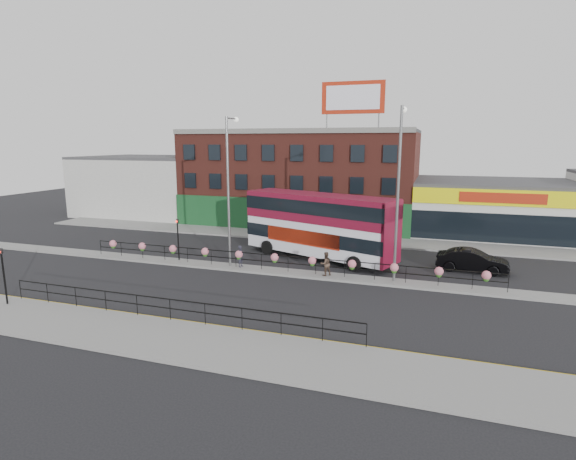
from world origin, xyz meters
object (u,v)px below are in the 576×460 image
(pedestrian_a, at_px, (241,256))
(lamp_column_west, at_px, (230,179))
(lamp_column_east, at_px, (399,179))
(double_decker_bus, at_px, (319,220))
(pedestrian_b, at_px, (326,264))
(car, at_px, (472,261))

(pedestrian_a, relative_size, lamp_column_west, 0.15)
(pedestrian_a, distance_m, lamp_column_east, 12.36)
(double_decker_bus, relative_size, pedestrian_b, 7.86)
(pedestrian_a, relative_size, lamp_column_east, 0.14)
(pedestrian_a, xyz_separation_m, pedestrian_b, (6.35, -0.17, 0.03))
(car, distance_m, pedestrian_a, 16.57)
(double_decker_bus, bearing_deg, car, -0.28)
(double_decker_bus, distance_m, pedestrian_a, 6.90)
(pedestrian_a, bearing_deg, car, -67.97)
(car, distance_m, lamp_column_west, 18.25)
(car, xyz_separation_m, pedestrian_b, (-9.58, -4.72, 0.17))
(pedestrian_a, height_order, pedestrian_b, pedestrian_b)
(car, relative_size, pedestrian_b, 3.05)
(pedestrian_b, bearing_deg, lamp_column_east, 144.70)
(lamp_column_west, distance_m, lamp_column_east, 11.78)
(double_decker_bus, relative_size, lamp_column_west, 1.20)
(car, xyz_separation_m, lamp_column_east, (-5.03, -4.20, 5.97))
(double_decker_bus, relative_size, lamp_column_east, 1.15)
(pedestrian_a, height_order, lamp_column_east, lamp_column_east)
(pedestrian_b, bearing_deg, double_decker_bus, -112.07)
(pedestrian_a, bearing_deg, lamp_column_east, -82.10)
(pedestrian_a, xyz_separation_m, lamp_column_east, (10.90, 0.34, 5.83))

